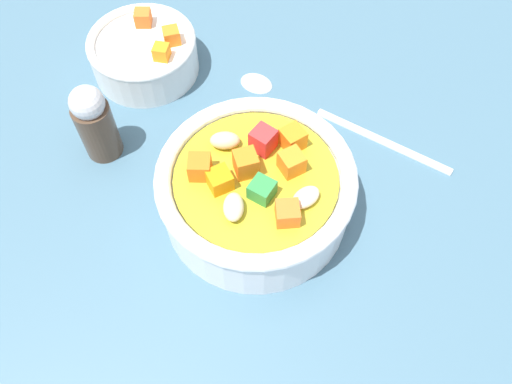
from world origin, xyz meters
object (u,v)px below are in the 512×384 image
object	(u,v)px
soup_bowl_main	(256,190)
pepper_shaker	(95,122)
spoon	(319,109)
side_bowl_small	(144,53)

from	to	relation	value
soup_bowl_main	pepper_shaker	world-z (taller)	pepper_shaker
spoon	pepper_shaker	bearing A→B (deg)	43.89
side_bowl_small	spoon	bearing A→B (deg)	-33.98
soup_bowl_main	pepper_shaker	distance (cm)	15.87
soup_bowl_main	pepper_shaker	xyz separation A→B (cm)	(-12.11, 10.22, 0.80)
spoon	pepper_shaker	world-z (taller)	pepper_shaker
side_bowl_small	pepper_shaker	world-z (taller)	pepper_shaker
pepper_shaker	soup_bowl_main	bearing A→B (deg)	-40.17
spoon	side_bowl_small	xyz separation A→B (cm)	(-15.51, 10.45, 1.83)
soup_bowl_main	side_bowl_small	distance (cm)	20.55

